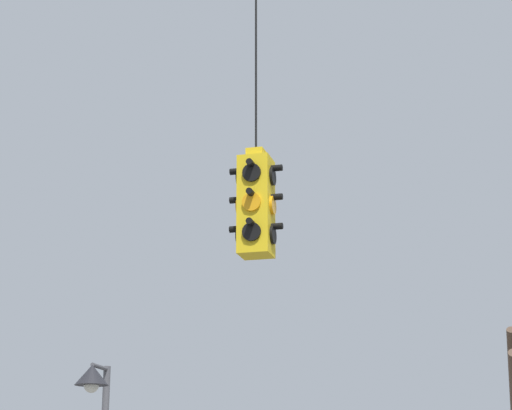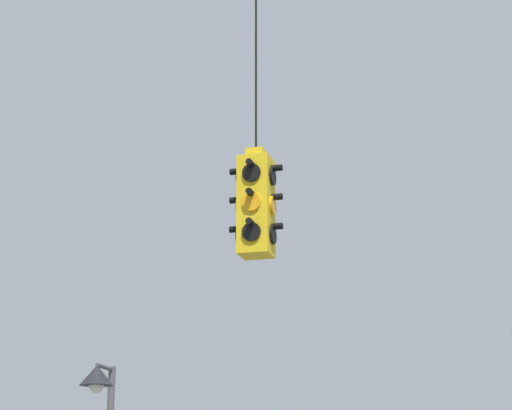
{
  "view_description": "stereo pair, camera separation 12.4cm",
  "coord_description": "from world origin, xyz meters",
  "views": [
    {
      "loc": [
        3.7,
        -9.68,
        1.81
      ],
      "look_at": [
        1.1,
        0.15,
        4.85
      ],
      "focal_mm": 70.0,
      "sensor_mm": 36.0,
      "label": 1
    },
    {
      "loc": [
        3.82,
        -9.65,
        1.81
      ],
      "look_at": [
        1.1,
        0.15,
        4.85
      ],
      "focal_mm": 70.0,
      "sensor_mm": 36.0,
      "label": 2
    }
  ],
  "objects": [
    {
      "name": "traffic_light_near_left_pole",
      "position": [
        1.1,
        0.15,
        4.86
      ],
      "size": [
        0.58,
        0.58,
        3.66
      ],
      "color": "yellow"
    }
  ]
}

